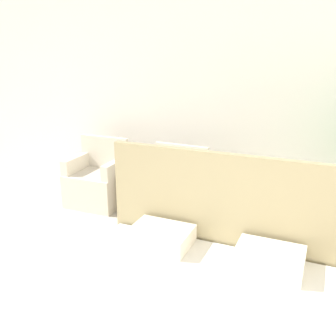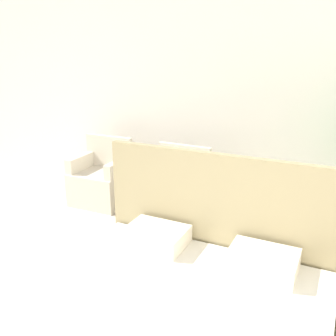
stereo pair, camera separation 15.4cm
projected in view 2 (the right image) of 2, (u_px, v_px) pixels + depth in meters
wall_back at (210, 90)px, 4.54m from camera, size 10.00×0.06×2.90m
armchair_near_window_left at (101, 182)px, 4.84m from camera, size 0.69×0.58×0.85m
armchair_near_window_right at (175, 196)px, 4.40m from camera, size 0.69×0.58×0.85m
side_table at (137, 191)px, 4.65m from camera, size 0.33×0.33×0.49m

